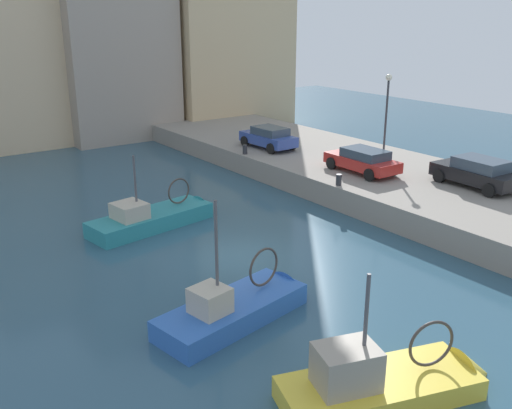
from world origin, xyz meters
name	(u,v)px	position (x,y,z in m)	size (l,w,h in m)	color
water_surface	(238,257)	(0.00, 0.00, 0.00)	(80.00, 80.00, 0.00)	#2D5166
quay_wall	(425,192)	(11.50, 0.00, 0.60)	(9.00, 56.00, 1.20)	gray
fishing_boat_yellow	(391,390)	(-1.76, -9.43, 0.16)	(6.13, 3.50, 4.39)	gold
fishing_boat_teal	(158,223)	(-0.96, 5.12, 0.10)	(6.73, 2.72, 4.30)	teal
fishing_boat_blue	(241,314)	(-2.59, -3.93, 0.09)	(6.13, 2.76, 5.01)	#2D60B7
parked_car_black	(477,172)	(12.57, -2.12, 1.93)	(2.25, 4.32, 1.43)	black
parked_car_blue	(269,137)	(9.43, 10.39, 1.90)	(2.00, 3.89, 1.35)	#334C9E
parked_car_red	(363,160)	(9.99, 2.96, 1.87)	(2.00, 4.19, 1.29)	red
mooring_bollard_mid	(339,180)	(7.35, 2.00, 1.48)	(0.28, 0.28, 0.55)	#2D2D33
mooring_bollard_north	(245,150)	(7.35, 10.00, 1.48)	(0.28, 0.28, 0.55)	#2D2D33
quay_streetlamp	(387,103)	(13.00, 4.21, 4.45)	(0.36, 0.36, 4.83)	#38383D
waterfront_building_west_mid	(107,19)	(5.62, 25.31, 8.74)	(8.64, 7.57, 17.43)	#A39384
waterfront_building_east_mid	(12,48)	(-0.87, 27.37, 6.82)	(8.40, 8.85, 13.61)	beige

